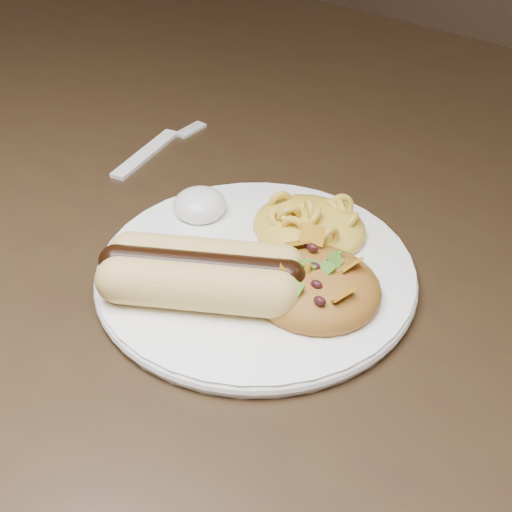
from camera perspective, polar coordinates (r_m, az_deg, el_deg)
The scene contains 7 objects.
table at distance 0.68m, azimuth 7.50°, elevation -3.14°, with size 1.60×0.90×0.75m.
plate at distance 0.55m, azimuth -0.00°, elevation -1.36°, with size 0.24×0.24×0.01m, color white.
hotdog at distance 0.51m, azimuth -4.40°, elevation -1.33°, with size 0.12×0.12×0.03m.
mac_and_cheese at distance 0.57m, azimuth 4.34°, elevation 3.47°, with size 0.09×0.09×0.04m, color gold.
sour_cream at distance 0.59m, azimuth -4.55°, elevation 4.53°, with size 0.04×0.04×0.03m, color white.
taco_salad at distance 0.51m, azimuth 4.83°, elevation -1.70°, with size 0.10×0.09×0.04m.
fork at distance 0.71m, azimuth -8.80°, elevation 8.10°, with size 0.02×0.16×0.00m, color white.
Camera 1 is at (0.25, -0.46, 1.10)m, focal length 50.00 mm.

